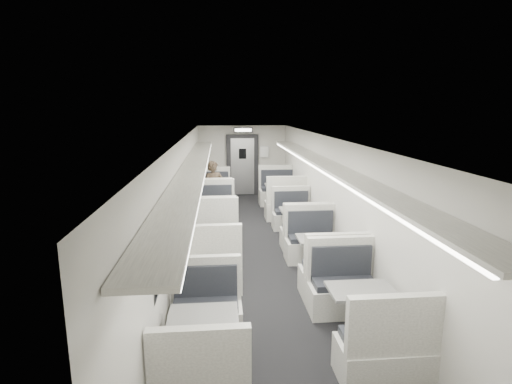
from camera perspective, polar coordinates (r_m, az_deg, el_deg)
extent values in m
cube|color=black|center=(8.36, 0.49, -9.45)|extent=(3.00, 12.00, 0.12)
cube|color=white|center=(7.80, 0.53, 8.05)|extent=(3.00, 12.00, 0.12)
cube|color=beige|center=(13.94, -1.98, 4.55)|extent=(3.00, 0.12, 2.40)
cube|color=beige|center=(7.99, -10.70, -1.21)|extent=(0.12, 12.00, 2.40)
cube|color=beige|center=(8.28, 11.31, -0.77)|extent=(0.12, 12.00, 2.40)
cube|color=white|center=(11.03, -6.21, -2.64)|extent=(1.08, 0.60, 0.46)
cube|color=black|center=(10.99, -6.24, -1.19)|extent=(0.95, 0.48, 0.10)
cube|color=white|center=(10.68, -6.29, 0.10)|extent=(1.08, 0.12, 0.71)
cube|color=white|center=(12.56, -6.10, -0.83)|extent=(1.08, 0.60, 0.46)
cube|color=black|center=(12.48, -6.13, 0.39)|extent=(0.95, 0.48, 0.10)
cube|color=white|center=(12.66, -6.14, 1.97)|extent=(1.08, 0.12, 0.71)
cylinder|color=#B9B9BC|center=(11.77, -6.16, -1.10)|extent=(0.10, 0.10, 0.70)
cylinder|color=#B9B9BC|center=(11.85, -6.13, -2.68)|extent=(0.37, 0.37, 0.03)
cube|color=slate|center=(11.68, -6.20, 0.77)|extent=(0.89, 0.61, 0.04)
cube|color=white|center=(8.46, -6.48, -7.09)|extent=(1.14, 0.64, 0.49)
cube|color=black|center=(8.40, -6.53, -5.10)|extent=(1.01, 0.51, 0.11)
cube|color=white|center=(8.05, -6.62, -3.45)|extent=(1.14, 0.13, 0.76)
cube|color=white|center=(10.06, -6.29, -3.97)|extent=(1.14, 0.64, 0.49)
cube|color=black|center=(9.96, -6.33, -2.38)|extent=(1.01, 0.51, 0.11)
cube|color=white|center=(10.14, -6.35, -0.24)|extent=(1.14, 0.13, 0.76)
cylinder|color=#B9B9BC|center=(9.22, -6.40, -4.63)|extent=(0.11, 0.11, 0.74)
cylinder|color=#B9B9BC|center=(9.33, -6.35, -6.72)|extent=(0.39, 0.39, 0.03)
cube|color=slate|center=(9.11, -6.46, -2.12)|extent=(0.95, 0.65, 0.04)
cube|color=white|center=(6.86, -6.77, -11.84)|extent=(1.10, 0.61, 0.47)
cube|color=black|center=(6.78, -6.83, -9.52)|extent=(0.97, 0.49, 0.10)
cube|color=white|center=(6.43, -6.95, -7.77)|extent=(1.10, 0.12, 0.72)
cube|color=white|center=(8.36, -6.50, -7.38)|extent=(1.10, 0.61, 0.47)
cube|color=black|center=(8.24, -6.55, -5.58)|extent=(0.97, 0.49, 0.10)
cube|color=white|center=(8.40, -6.56, -3.04)|extent=(1.10, 0.12, 0.72)
cylinder|color=#B9B9BC|center=(7.56, -6.64, -8.51)|extent=(0.10, 0.10, 0.71)
cylinder|color=#B9B9BC|center=(7.69, -6.58, -10.90)|extent=(0.37, 0.37, 0.03)
cube|color=slate|center=(7.43, -6.72, -5.63)|extent=(0.91, 0.62, 0.04)
cube|color=black|center=(4.35, -7.83, -23.82)|extent=(0.85, 0.42, 0.09)
cube|color=white|center=(4.02, -8.09, -22.52)|extent=(0.96, 0.11, 0.63)
cube|color=white|center=(5.65, -7.12, -17.69)|extent=(0.96, 0.53, 0.41)
cube|color=black|center=(5.51, -7.20, -15.58)|extent=(0.85, 0.42, 0.09)
cube|color=white|center=(5.59, -7.20, -12.07)|extent=(0.96, 0.11, 0.63)
cylinder|color=#B9B9BC|center=(4.99, -7.42, -20.59)|extent=(0.09, 0.09, 0.62)
cylinder|color=#B9B9BC|center=(5.16, -7.33, -23.39)|extent=(0.33, 0.33, 0.03)
cube|color=slate|center=(4.81, -7.54, -17.10)|extent=(0.79, 0.54, 0.04)
cube|color=white|center=(10.98, 4.28, -2.61)|extent=(1.13, 0.63, 0.48)
cube|color=black|center=(10.94, 4.28, -1.09)|extent=(1.00, 0.50, 0.11)
cube|color=white|center=(10.62, 4.54, 0.27)|extent=(1.13, 0.13, 0.74)
cube|color=white|center=(12.57, 3.05, -0.73)|extent=(1.13, 0.63, 0.48)
cube|color=black|center=(12.48, 3.08, 0.55)|extent=(1.00, 0.50, 0.11)
cube|color=white|center=(12.67, 2.93, 2.20)|extent=(1.13, 0.13, 0.74)
cylinder|color=#B9B9BC|center=(11.74, 3.63, -1.00)|extent=(0.11, 0.11, 0.73)
cylinder|color=#B9B9BC|center=(11.82, 3.61, -2.66)|extent=(0.38, 0.38, 0.03)
cube|color=slate|center=(11.66, 3.66, 0.96)|extent=(0.93, 0.64, 0.04)
cube|color=white|center=(8.79, 6.77, -6.60)|extent=(0.97, 0.54, 0.41)
cube|color=black|center=(8.74, 6.77, -4.98)|extent=(0.86, 0.43, 0.09)
cube|color=white|center=(8.46, 7.13, -3.64)|extent=(0.97, 0.11, 0.64)
cube|color=white|center=(10.13, 5.11, -4.06)|extent=(0.97, 0.54, 0.41)
cube|color=black|center=(10.04, 5.17, -2.73)|extent=(0.86, 0.43, 0.09)
cube|color=white|center=(10.19, 4.97, -0.92)|extent=(0.97, 0.11, 0.64)
cylinder|color=#B9B9BC|center=(9.43, 5.90, -4.61)|extent=(0.09, 0.09, 0.63)
cylinder|color=#B9B9BC|center=(9.52, 5.86, -6.34)|extent=(0.33, 0.33, 0.03)
cube|color=slate|center=(9.33, 5.94, -2.54)|extent=(0.80, 0.55, 0.04)
cube|color=white|center=(6.76, 10.79, -12.50)|extent=(1.02, 0.57, 0.43)
cube|color=black|center=(6.68, 10.81, -10.33)|extent=(0.91, 0.45, 0.10)
cube|color=white|center=(6.36, 11.49, -8.70)|extent=(1.02, 0.12, 0.67)
cube|color=white|center=(8.10, 7.87, -8.18)|extent=(1.02, 0.57, 0.43)
cube|color=black|center=(7.99, 7.97, -6.47)|extent=(0.91, 0.45, 0.10)
cube|color=white|center=(8.12, 7.65, -4.02)|extent=(1.02, 0.12, 0.67)
cylinder|color=#B9B9BC|center=(7.38, 9.22, -9.32)|extent=(0.10, 0.10, 0.66)
cylinder|color=#B9B9BC|center=(7.50, 9.13, -11.58)|extent=(0.35, 0.35, 0.03)
cube|color=slate|center=(7.25, 9.31, -6.58)|extent=(0.85, 0.58, 0.04)
cube|color=white|center=(5.05, 17.68, -21.96)|extent=(1.02, 0.57, 0.43)
cube|color=black|center=(4.93, 17.75, -19.22)|extent=(0.90, 0.45, 0.10)
cube|color=white|center=(4.60, 19.17, -17.56)|extent=(1.02, 0.12, 0.67)
cube|color=white|center=(6.27, 12.25, -14.60)|extent=(1.02, 0.57, 0.43)
cube|color=black|center=(6.13, 12.44, -12.50)|extent=(0.90, 0.45, 0.10)
cube|color=white|center=(6.22, 11.90, -9.20)|extent=(1.02, 0.12, 0.67)
cylinder|color=#B9B9BC|center=(5.58, 14.68, -16.87)|extent=(0.10, 0.10, 0.66)
cylinder|color=#B9B9BC|center=(5.74, 14.50, -19.66)|extent=(0.35, 0.35, 0.03)
cube|color=slate|center=(5.42, 14.89, -13.43)|extent=(0.85, 0.58, 0.04)
imported|color=black|center=(10.95, -6.01, 0.30)|extent=(0.67, 0.55, 1.59)
cube|color=black|center=(11.29, -8.78, 3.44)|extent=(0.02, 1.18, 0.84)
cube|color=black|center=(9.12, -9.59, 1.42)|extent=(0.02, 1.18, 0.84)
cube|color=black|center=(6.98, -10.91, -1.86)|extent=(0.02, 1.18, 0.84)
cube|color=black|center=(4.88, -13.40, -7.99)|extent=(0.02, 1.18, 0.84)
cube|color=white|center=(7.54, -8.85, 3.65)|extent=(0.46, 10.40, 0.05)
cube|color=white|center=(7.53, -7.31, 3.30)|extent=(0.05, 10.20, 0.04)
cube|color=white|center=(7.79, 10.02, 3.87)|extent=(0.46, 10.40, 0.05)
cube|color=white|center=(7.75, 8.58, 3.51)|extent=(0.05, 10.20, 0.04)
cube|color=black|center=(13.84, -1.94, 3.87)|extent=(1.10, 0.10, 2.10)
cube|color=#B9B9BC|center=(13.82, -1.93, 3.65)|extent=(0.80, 0.05, 1.95)
cube|color=black|center=(13.72, -1.94, 5.48)|extent=(0.25, 0.02, 0.35)
cube|color=black|center=(13.24, -1.86, 8.85)|extent=(0.62, 0.10, 0.16)
cube|color=white|center=(13.18, -1.84, 8.84)|extent=(0.54, 0.02, 0.10)
cube|color=white|center=(13.83, 1.17, 5.75)|extent=(0.32, 0.02, 0.40)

